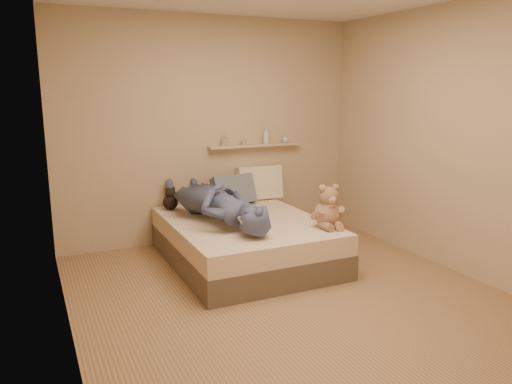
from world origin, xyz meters
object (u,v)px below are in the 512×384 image
wall_shelf (256,145)px  pillow_grey (234,190)px  dark_plush (170,200)px  person (216,202)px  pillow_cream (259,183)px  bed (245,241)px  game_console (248,219)px  teddy_bear (328,209)px

wall_shelf → pillow_grey: bearing=-150.4°
dark_plush → pillow_grey: (0.74, -0.06, 0.06)m
dark_plush → person: (0.30, -0.65, 0.09)m
pillow_grey → dark_plush: bearing=175.7°
pillow_cream → pillow_grey: 0.42m
dark_plush → pillow_grey: bearing=-4.3°
pillow_grey → person: person is taller
bed → pillow_grey: 0.81m
pillow_grey → wall_shelf: bearing=29.6°
game_console → dark_plush: size_ratio=0.79×
person → bed: bearing=153.7°
bed → game_console: game_console is taller
dark_plush → wall_shelf: 1.26m
bed → wall_shelf: (0.55, 0.91, 0.88)m
teddy_bear → pillow_cream: bearing=92.9°
person → wall_shelf: bearing=-143.7°
bed → pillow_grey: size_ratio=3.80×
game_console → wall_shelf: 1.71m
teddy_bear → wall_shelf: 1.57m
person → teddy_bear: bearing=135.2°
game_console → dark_plush: (-0.37, 1.29, -0.06)m
game_console → wall_shelf: (0.75, 1.45, 0.48)m
wall_shelf → teddy_bear: bearing=-86.7°
teddy_bear → person: teddy_bear is taller
teddy_bear → pillow_grey: bearing=110.2°
game_console → pillow_cream: 1.58m
teddy_bear → person: bearing=143.5°
dark_plush → person: size_ratio=0.15×
pillow_cream → pillow_grey: size_ratio=1.10×
dark_plush → pillow_cream: (1.14, 0.08, 0.09)m
dark_plush → pillow_grey: 0.75m
teddy_bear → dark_plush: 1.80m
game_console → pillow_grey: 1.29m
teddy_bear → person: size_ratio=0.25×
pillow_cream → bed: bearing=-124.1°
pillow_cream → pillow_grey: (-0.40, -0.14, -0.03)m
wall_shelf → dark_plush: bearing=-171.7°
game_console → dark_plush: dark_plush is taller
dark_plush → wall_shelf: size_ratio=0.22×
bed → pillow_grey: pillow_grey is taller
wall_shelf → pillow_cream: bearing=-81.0°
dark_plush → pillow_grey: size_ratio=0.52×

